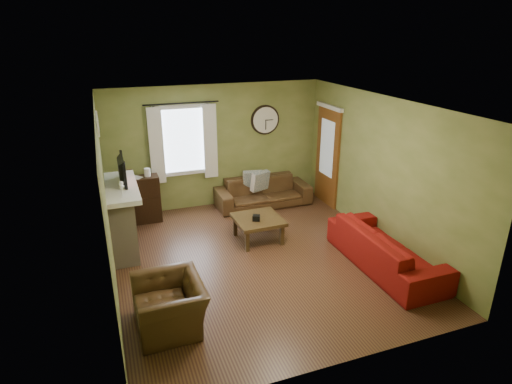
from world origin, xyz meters
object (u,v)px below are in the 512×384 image
object	(u,v)px
sofa_brown	(263,192)
armchair	(170,305)
sofa_red	(386,248)
bookshelf	(140,200)
coffee_table	(258,229)

from	to	relation	value
sofa_brown	armchair	size ratio (longest dim) A/B	2.08
sofa_red	bookshelf	bearing A→B (deg)	48.61
armchair	coffee_table	world-z (taller)	armchair
bookshelf	sofa_red	distance (m)	4.72
sofa_red	armchair	bearing A→B (deg)	94.90
bookshelf	sofa_brown	xyz separation A→B (m)	(2.61, -0.01, -0.17)
sofa_brown	bookshelf	bearing A→B (deg)	179.87
sofa_red	coffee_table	distance (m)	2.26
coffee_table	bookshelf	bearing A→B (deg)	141.40
bookshelf	coffee_table	world-z (taller)	bookshelf
bookshelf	sofa_brown	size ratio (longest dim) A/B	0.46
sofa_brown	sofa_red	world-z (taller)	sofa_red
sofa_brown	armchair	xyz separation A→B (m)	(-2.59, -3.42, 0.02)
sofa_brown	sofa_red	xyz separation A→B (m)	(0.93, -3.12, 0.03)
armchair	coffee_table	bearing A→B (deg)	133.09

